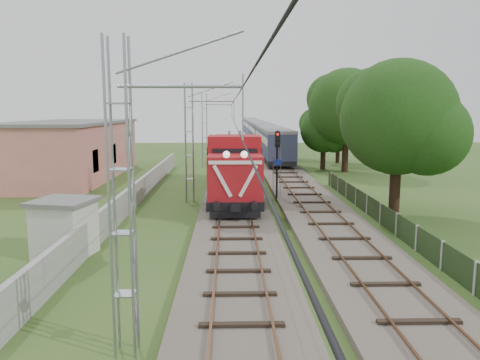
{
  "coord_description": "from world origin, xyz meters",
  "views": [
    {
      "loc": [
        -0.34,
        -19.43,
        6.25
      ],
      "look_at": [
        0.3,
        7.46,
        2.2
      ],
      "focal_mm": 35.0,
      "sensor_mm": 36.0,
      "label": 1
    }
  ],
  "objects_px": {
    "coach_rake": "(256,129)",
    "signal_post": "(277,153)",
    "locomotive": "(234,164)",
    "relay_hut": "(65,227)"
  },
  "relations": [
    {
      "from": "coach_rake",
      "to": "signal_post",
      "type": "relative_size",
      "value": 18.5
    },
    {
      "from": "coach_rake",
      "to": "signal_post",
      "type": "bearing_deg",
      "value": -91.99
    },
    {
      "from": "coach_rake",
      "to": "locomotive",
      "type": "bearing_deg",
      "value": -94.97
    },
    {
      "from": "signal_post",
      "to": "coach_rake",
      "type": "bearing_deg",
      "value": 88.01
    },
    {
      "from": "coach_rake",
      "to": "signal_post",
      "type": "distance_m",
      "value": 59.85
    },
    {
      "from": "locomotive",
      "to": "relay_hut",
      "type": "relative_size",
      "value": 6.31
    },
    {
      "from": "coach_rake",
      "to": "signal_post",
      "type": "height_order",
      "value": "signal_post"
    },
    {
      "from": "coach_rake",
      "to": "relay_hut",
      "type": "distance_m",
      "value": 72.57
    },
    {
      "from": "locomotive",
      "to": "signal_post",
      "type": "height_order",
      "value": "locomotive"
    },
    {
      "from": "relay_hut",
      "to": "signal_post",
      "type": "bearing_deg",
      "value": 48.52
    }
  ]
}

